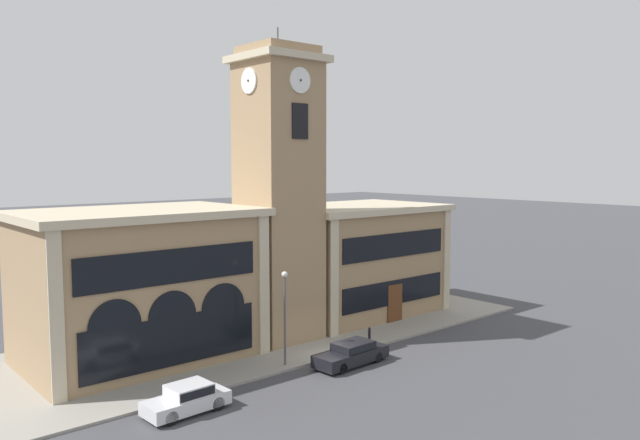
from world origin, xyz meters
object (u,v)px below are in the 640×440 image
Objects in this scene: bollard at (369,335)px; street_lamp at (285,303)px; parked_car_near at (187,398)px; parked_car_mid at (352,353)px.

street_lamp is at bearing 178.62° from bollard.
bollard is (14.22, 2.01, -0.04)m from parked_car_near.
street_lamp reaches higher than bollard.
street_lamp is at bearing -166.28° from parked_car_near.
bollard is (3.50, 2.01, -0.03)m from parked_car_mid.
parked_car_near reaches higher than bollard.
parked_car_mid reaches higher than bollard.
parked_car_mid is 4.95m from street_lamp.
parked_car_near is 10.73m from parked_car_mid.
street_lamp is (-3.24, 2.17, 3.06)m from parked_car_mid.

